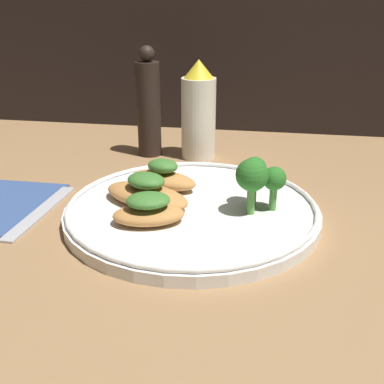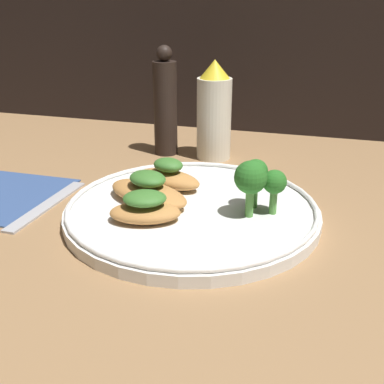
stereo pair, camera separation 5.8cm
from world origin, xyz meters
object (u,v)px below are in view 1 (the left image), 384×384
(sauce_bottle, at_px, (199,112))
(pepper_grinder, at_px, (149,106))
(plate, at_px, (192,210))
(broccoli_bunch, at_px, (258,176))

(sauce_bottle, bearing_deg, pepper_grinder, 180.00)
(plate, height_order, pepper_grinder, pepper_grinder)
(sauce_bottle, bearing_deg, broccoli_bunch, -64.83)
(plate, xyz_separation_m, sauce_bottle, (-0.03, 0.23, 0.07))
(sauce_bottle, height_order, pepper_grinder, pepper_grinder)
(broccoli_bunch, bearing_deg, plate, -177.25)
(broccoli_bunch, bearing_deg, sauce_bottle, 115.17)
(plate, bearing_deg, sauce_bottle, 97.21)
(broccoli_bunch, height_order, sauce_bottle, sauce_bottle)
(plate, bearing_deg, broccoli_bunch, 2.75)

